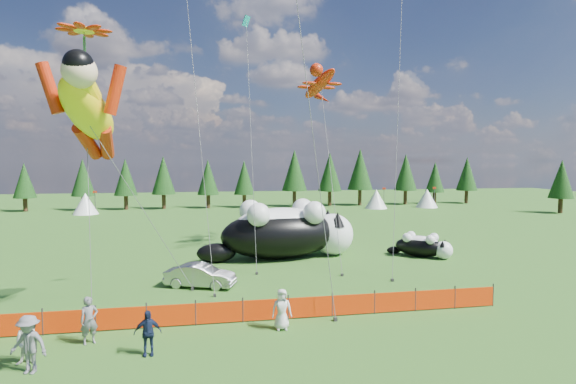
# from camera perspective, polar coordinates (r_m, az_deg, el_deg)

# --- Properties ---
(ground) EXTENTS (160.00, 160.00, 0.00)m
(ground) POSITION_cam_1_polar(r_m,az_deg,el_deg) (23.22, -3.84, -13.51)
(ground) COLOR black
(ground) RESTS_ON ground
(safety_fence) EXTENTS (22.06, 0.06, 1.10)m
(safety_fence) POSITION_cam_1_polar(r_m,az_deg,el_deg) (20.24, -2.84, -14.68)
(safety_fence) COLOR #262626
(safety_fence) RESTS_ON ground
(tree_line) EXTENTS (90.00, 4.00, 8.00)m
(tree_line) POSITION_cam_1_polar(r_m,az_deg,el_deg) (67.12, -8.24, 1.41)
(tree_line) COLOR black
(tree_line) RESTS_ON ground
(festival_tents) EXTENTS (50.00, 3.20, 2.80)m
(festival_tents) POSITION_cam_1_polar(r_m,az_deg,el_deg) (63.70, 1.89, -1.03)
(festival_tents) COLOR white
(festival_tents) RESTS_ON ground
(cat_large) EXTENTS (11.49, 5.04, 4.15)m
(cat_large) POSITION_cam_1_polar(r_m,az_deg,el_deg) (32.29, -0.10, -4.92)
(cat_large) COLOR black
(cat_large) RESTS_ON ground
(cat_small) EXTENTS (3.95, 3.67, 1.73)m
(cat_small) POSITION_cam_1_polar(r_m,az_deg,el_deg) (34.25, 16.73, -6.53)
(cat_small) COLOR black
(cat_small) RESTS_ON ground
(car) EXTENTS (4.09, 2.59, 1.27)m
(car) POSITION_cam_1_polar(r_m,az_deg,el_deg) (25.69, -11.07, -10.37)
(car) COLOR #A5A6AA
(car) RESTS_ON ground
(spectator_a) EXTENTS (0.79, 0.69, 1.81)m
(spectator_a) POSITION_cam_1_polar(r_m,az_deg,el_deg) (19.33, -23.94, -14.67)
(spectator_a) COLOR slate
(spectator_a) RESTS_ON ground
(spectator_b) EXTENTS (0.79, 0.47, 1.62)m
(spectator_b) POSITION_cam_1_polar(r_m,az_deg,el_deg) (18.48, -30.19, -16.06)
(spectator_b) COLOR silver
(spectator_b) RESTS_ON ground
(spectator_c) EXTENTS (0.99, 0.54, 1.64)m
(spectator_c) POSITION_cam_1_polar(r_m,az_deg,el_deg) (17.58, -17.39, -16.70)
(spectator_c) COLOR #16203D
(spectator_c) RESTS_ON ground
(spectator_d) EXTENTS (1.39, 0.98, 1.94)m
(spectator_d) POSITION_cam_1_polar(r_m,az_deg,el_deg) (17.69, -30.07, -16.41)
(spectator_d) COLOR slate
(spectator_d) RESTS_ON ground
(spectator_e) EXTENTS (0.85, 0.57, 1.69)m
(spectator_e) POSITION_cam_1_polar(r_m,az_deg,el_deg) (19.17, -0.80, -14.66)
(spectator_e) COLOR silver
(spectator_e) RESTS_ON ground
(superhero_kite) EXTENTS (6.78, 7.16, 12.24)m
(superhero_kite) POSITION_cam_1_polar(r_m,az_deg,el_deg) (20.77, -24.06, 9.40)
(superhero_kite) COLOR yellow
(superhero_kite) RESTS_ON ground
(gecko_kite) EXTENTS (4.76, 12.16, 15.39)m
(gecko_kite) POSITION_cam_1_polar(r_m,az_deg,el_deg) (35.87, 4.01, 13.51)
(gecko_kite) COLOR #BB2309
(gecko_kite) RESTS_ON ground
(flower_kite) EXTENTS (3.23, 4.26, 13.19)m
(flower_kite) POSITION_cam_1_polar(r_m,az_deg,el_deg) (23.94, -24.47, 17.80)
(flower_kite) COLOR #BB2309
(flower_kite) RESTS_ON ground
(diamond_kite_d) EXTENTS (0.88, 7.29, 18.51)m
(diamond_kite_d) POSITION_cam_1_polar(r_m,az_deg,el_deg) (34.87, -5.27, 19.65)
(diamond_kite_d) COLOR #0DA2A1
(diamond_kite_d) RESTS_ON ground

